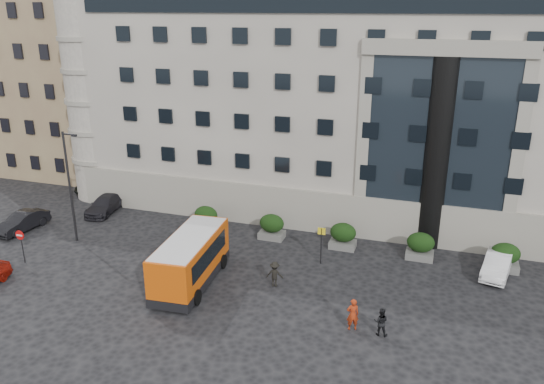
% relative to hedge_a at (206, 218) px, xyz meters
% --- Properties ---
extents(ground, '(120.00, 120.00, 0.00)m').
position_rel_hedge_a_xyz_m(ground, '(4.00, -7.80, -0.93)').
color(ground, black).
rests_on(ground, ground).
extents(civic_building, '(44.00, 24.00, 18.00)m').
position_rel_hedge_a_xyz_m(civic_building, '(10.00, 14.20, 8.07)').
color(civic_building, gray).
rests_on(civic_building, ground).
extents(entrance_column, '(1.80, 1.80, 13.00)m').
position_rel_hedge_a_xyz_m(entrance_column, '(16.00, 2.50, 5.57)').
color(entrance_column, black).
rests_on(entrance_column, ground).
extents(apartment_near, '(14.00, 14.00, 20.00)m').
position_rel_hedge_a_xyz_m(apartment_near, '(-20.00, 12.20, 9.07)').
color(apartment_near, '#87694E').
rests_on(apartment_near, ground).
extents(apartment_far, '(13.00, 13.00, 22.00)m').
position_rel_hedge_a_xyz_m(apartment_far, '(-23.00, 30.20, 10.07)').
color(apartment_far, '#7D5F49').
rests_on(apartment_far, ground).
extents(hedge_a, '(1.80, 1.26, 1.84)m').
position_rel_hedge_a_xyz_m(hedge_a, '(0.00, 0.00, 0.00)').
color(hedge_a, '#5B5A58').
rests_on(hedge_a, ground).
extents(hedge_b, '(1.80, 1.26, 1.84)m').
position_rel_hedge_a_xyz_m(hedge_b, '(5.20, 0.00, 0.00)').
color(hedge_b, '#5B5A58').
rests_on(hedge_b, ground).
extents(hedge_c, '(1.80, 1.26, 1.84)m').
position_rel_hedge_a_xyz_m(hedge_c, '(10.40, 0.00, 0.00)').
color(hedge_c, '#5B5A58').
rests_on(hedge_c, ground).
extents(hedge_d, '(1.80, 1.26, 1.84)m').
position_rel_hedge_a_xyz_m(hedge_d, '(15.60, 0.00, 0.00)').
color(hedge_d, '#5B5A58').
rests_on(hedge_d, ground).
extents(hedge_e, '(1.80, 1.26, 1.84)m').
position_rel_hedge_a_xyz_m(hedge_e, '(20.80, 0.00, 0.00)').
color(hedge_e, '#5B5A58').
rests_on(hedge_e, ground).
extents(street_lamp, '(1.16, 0.18, 8.00)m').
position_rel_hedge_a_xyz_m(street_lamp, '(-7.94, -4.80, 3.44)').
color(street_lamp, '#262628').
rests_on(street_lamp, ground).
extents(bus_stop_sign, '(0.50, 0.08, 2.52)m').
position_rel_hedge_a_xyz_m(bus_stop_sign, '(9.50, -2.80, 0.80)').
color(bus_stop_sign, '#262628').
rests_on(bus_stop_sign, ground).
extents(no_entry_sign, '(0.64, 0.16, 2.32)m').
position_rel_hedge_a_xyz_m(no_entry_sign, '(-9.00, -8.84, 0.72)').
color(no_entry_sign, '#262628').
rests_on(no_entry_sign, ground).
extents(minibus, '(3.15, 7.36, 3.00)m').
position_rel_hedge_a_xyz_m(minibus, '(2.62, -7.75, 0.72)').
color(minibus, '#D34D09').
rests_on(minibus, ground).
extents(red_truck, '(3.11, 5.95, 3.10)m').
position_rel_hedge_a_xyz_m(red_truck, '(-12.02, 8.13, 0.66)').
color(red_truck, maroon).
rests_on(red_truck, ground).
extents(parked_car_b, '(1.88, 4.34, 1.39)m').
position_rel_hedge_a_xyz_m(parked_car_b, '(-13.00, -4.53, -0.24)').
color(parked_car_b, black).
rests_on(parked_car_b, ground).
extents(parked_car_c, '(2.47, 4.76, 1.32)m').
position_rel_hedge_a_xyz_m(parked_car_c, '(-9.34, 0.60, -0.27)').
color(parked_car_c, black).
rests_on(parked_car_c, ground).
extents(parked_car_d, '(2.61, 5.28, 1.44)m').
position_rel_hedge_a_xyz_m(parked_car_d, '(-13.00, 5.08, -0.21)').
color(parked_car_d, black).
rests_on(parked_car_d, ground).
extents(white_taxi, '(2.32, 4.44, 1.39)m').
position_rel_hedge_a_xyz_m(white_taxi, '(20.34, -0.80, -0.23)').
color(white_taxi, white).
rests_on(white_taxi, ground).
extents(pedestrian_a, '(0.77, 0.65, 1.79)m').
position_rel_hedge_a_xyz_m(pedestrian_a, '(12.79, -9.61, -0.04)').
color(pedestrian_a, '#A22C10').
rests_on(pedestrian_a, ground).
extents(pedestrian_b, '(0.76, 0.60, 1.53)m').
position_rel_hedge_a_xyz_m(pedestrian_b, '(14.25, -9.63, -0.17)').
color(pedestrian_b, black).
rests_on(pedestrian_b, ground).
extents(pedestrian_c, '(1.10, 0.72, 1.60)m').
position_rel_hedge_a_xyz_m(pedestrian_c, '(7.56, -6.57, -0.13)').
color(pedestrian_c, black).
rests_on(pedestrian_c, ground).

